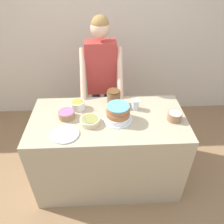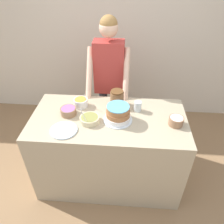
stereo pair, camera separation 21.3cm
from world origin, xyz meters
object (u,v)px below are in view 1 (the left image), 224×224
object	(u,v)px
person_baker	(102,74)
cake	(118,113)
frosting_bowl_olive	(90,121)
drinking_glass	(135,104)
frosting_bowl_purple	(67,114)
frosting_bowl_white	(175,116)
frosting_bowl_orange	(78,105)
ceramic_plate	(65,134)
stoneware_jar	(114,98)

from	to	relation	value
person_baker	cake	size ratio (longest dim) A/B	6.13
person_baker	frosting_bowl_olive	xyz separation A→B (m)	(-0.13, -0.77, -0.12)
person_baker	drinking_glass	bearing A→B (deg)	-57.06
person_baker	cake	distance (m)	0.74
person_baker	frosting_bowl_purple	world-z (taller)	person_baker
cake	frosting_bowl_white	xyz separation A→B (m)	(0.57, -0.02, -0.03)
person_baker	frosting_bowl_white	bearing A→B (deg)	-46.11
frosting_bowl_orange	drinking_glass	world-z (taller)	frosting_bowl_orange
person_baker	frosting_bowl_purple	bearing A→B (deg)	-118.73
frosting_bowl_olive	ceramic_plate	xyz separation A→B (m)	(-0.22, -0.15, -0.03)
frosting_bowl_olive	cake	bearing A→B (deg)	9.18
person_baker	cake	bearing A→B (deg)	-78.08
person_baker	drinking_glass	distance (m)	0.65
drinking_glass	frosting_bowl_olive	bearing A→B (deg)	-154.61
person_baker	ceramic_plate	xyz separation A→B (m)	(-0.35, -0.92, -0.15)
cake	drinking_glass	distance (m)	0.27
ceramic_plate	frosting_bowl_white	bearing A→B (deg)	9.16
cake	person_baker	bearing A→B (deg)	101.92
frosting_bowl_purple	drinking_glass	xyz separation A→B (m)	(0.71, 0.12, 0.01)
frosting_bowl_purple	frosting_bowl_white	bearing A→B (deg)	-4.52
person_baker	frosting_bowl_orange	size ratio (longest dim) A/B	10.36
cake	drinking_glass	world-z (taller)	cake
frosting_bowl_white	ceramic_plate	bearing A→B (deg)	-170.84
person_baker	stoneware_jar	xyz separation A→B (m)	(0.13, -0.44, -0.07)
cake	frosting_bowl_olive	distance (m)	0.29
person_baker	frosting_bowl_white	xyz separation A→B (m)	(0.72, -0.75, -0.11)
cake	stoneware_jar	world-z (taller)	same
frosting_bowl_purple	stoneware_jar	distance (m)	0.54
frosting_bowl_purple	stoneware_jar	world-z (taller)	stoneware_jar
cake	frosting_bowl_white	bearing A→B (deg)	-2.42
frosting_bowl_white	drinking_glass	size ratio (longest dim) A/B	1.29
frosting_bowl_white	ceramic_plate	world-z (taller)	frosting_bowl_white
drinking_glass	ceramic_plate	xyz separation A→B (m)	(-0.70, -0.38, -0.05)
frosting_bowl_orange	ceramic_plate	xyz separation A→B (m)	(-0.09, -0.41, -0.04)
frosting_bowl_olive	frosting_bowl_orange	bearing A→B (deg)	117.73
frosting_bowl_orange	frosting_bowl_purple	bearing A→B (deg)	-122.63
frosting_bowl_orange	frosting_bowl_olive	xyz separation A→B (m)	(0.14, -0.26, -0.02)
person_baker	ceramic_plate	size ratio (longest dim) A/B	6.79
ceramic_plate	stoneware_jar	world-z (taller)	stoneware_jar
drinking_glass	stoneware_jar	size ratio (longest dim) A/B	0.64
stoneware_jar	frosting_bowl_purple	bearing A→B (deg)	-156.02
drinking_glass	cake	bearing A→B (deg)	-137.59
frosting_bowl_purple	stoneware_jar	size ratio (longest dim) A/B	0.94
stoneware_jar	person_baker	bearing A→B (deg)	105.81
ceramic_plate	drinking_glass	bearing A→B (deg)	28.31
drinking_glass	ceramic_plate	size ratio (longest dim) A/B	0.42
frosting_bowl_olive	stoneware_jar	xyz separation A→B (m)	(0.25, 0.32, 0.05)
cake	frosting_bowl_purple	bearing A→B (deg)	173.19
ceramic_plate	cake	bearing A→B (deg)	21.34
frosting_bowl_orange	person_baker	bearing A→B (deg)	62.53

